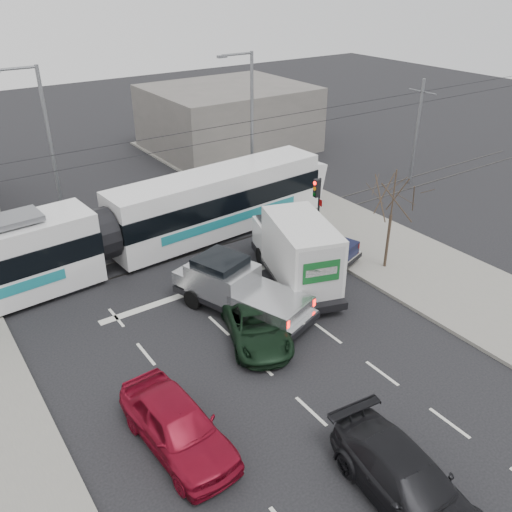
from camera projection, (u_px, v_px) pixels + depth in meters
ground at (295, 348)px, 21.28m from camera, size 120.00×120.00×0.00m
sidewalk_right at (444, 280)px, 25.76m from camera, size 6.00×60.00×0.15m
rails at (178, 251)px, 28.53m from camera, size 60.00×1.60×0.03m
building_right at (228, 118)px, 43.53m from camera, size 12.00×10.00×5.00m
bare_tree at (393, 197)px, 25.12m from camera, size 2.40×2.40×5.00m
traffic_signal at (317, 197)px, 27.95m from camera, size 0.44×0.44×3.60m
street_lamp_near at (249, 119)px, 32.70m from camera, size 2.38×0.25×9.00m
street_lamp_far at (47, 142)px, 28.38m from camera, size 2.38×0.25×9.00m
catenary at (172, 182)px, 26.70m from camera, size 60.00×0.20×7.00m
tram at (101, 236)px, 25.85m from camera, size 26.36×4.53×5.36m
silver_pickup at (236, 287)px, 23.14m from camera, size 4.08×6.70×2.31m
box_truck at (296, 252)px, 24.90m from camera, size 4.29×7.14×3.38m
navy_pickup at (309, 238)px, 27.72m from camera, size 3.07×4.99×1.98m
green_car at (256, 325)px, 21.55m from camera, size 3.70×5.18×1.31m
red_car at (177, 425)px, 16.57m from camera, size 2.25×5.02×1.68m
dark_car at (408, 482)px, 14.83m from camera, size 2.69×5.44×1.52m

